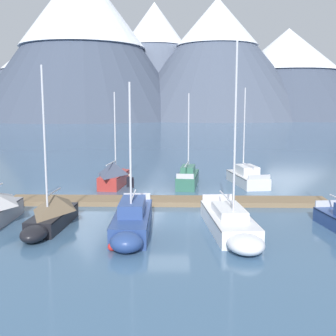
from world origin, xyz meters
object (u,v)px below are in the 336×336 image
object	(u,v)px
sailboat_end_of_dock	(246,177)
mooring_buoy_inner_mooring	(113,247)
person_on_dock	(131,185)
sailboat_second_berth	(52,213)
sailboat_far_berth	(189,177)
sailboat_mid_dock_port	(116,174)
sailboat_mid_dock_starboard	(133,221)
sailboat_outer_slip	(232,223)

from	to	relation	value
sailboat_end_of_dock	mooring_buoy_inner_mooring	bearing A→B (deg)	-118.58
sailboat_end_of_dock	person_on_dock	bearing A→B (deg)	-140.29
sailboat_second_berth	sailboat_far_berth	distance (m)	14.09
sailboat_mid_dock_port	mooring_buoy_inner_mooring	world-z (taller)	sailboat_mid_dock_port
sailboat_mid_dock_port	mooring_buoy_inner_mooring	distance (m)	15.28
person_on_dock	sailboat_far_berth	bearing A→B (deg)	59.17
sailboat_mid_dock_port	person_on_dock	distance (m)	6.67
sailboat_far_berth	mooring_buoy_inner_mooring	xyz separation A→B (m)	(-4.03, -15.43, -0.44)
sailboat_far_berth	sailboat_mid_dock_starboard	bearing A→B (deg)	-104.75
sailboat_second_berth	sailboat_end_of_dock	world-z (taller)	sailboat_second_berth
sailboat_end_of_dock	person_on_dock	distance (m)	11.23
sailboat_outer_slip	sailboat_end_of_dock	bearing A→B (deg)	76.85
sailboat_second_berth	sailboat_mid_dock_port	world-z (taller)	sailboat_second_berth
mooring_buoy_inner_mooring	sailboat_far_berth	bearing A→B (deg)	75.35
sailboat_second_berth	sailboat_far_berth	xyz separation A→B (m)	(7.61, 11.86, -0.12)
sailboat_mid_dock_starboard	mooring_buoy_inner_mooring	xyz separation A→B (m)	(-0.66, -2.61, -0.44)
person_on_dock	mooring_buoy_inner_mooring	size ratio (longest dim) A/B	3.74
mooring_buoy_inner_mooring	sailboat_outer_slip	bearing A→B (deg)	24.23
sailboat_mid_dock_starboard	person_on_dock	distance (m)	6.20
sailboat_mid_dock_port	sailboat_outer_slip	bearing A→B (deg)	-60.26
sailboat_mid_dock_port	mooring_buoy_inner_mooring	xyz separation A→B (m)	(1.72, -15.17, -0.72)
sailboat_mid_dock_starboard	sailboat_outer_slip	bearing A→B (deg)	-1.43
sailboat_second_berth	sailboat_end_of_dock	size ratio (longest dim) A/B	1.07
sailboat_second_berth	sailboat_outer_slip	bearing A→B (deg)	-6.80
sailboat_end_of_dock	person_on_dock	xyz separation A→B (m)	(-8.62, -7.16, 0.68)
sailboat_end_of_dock	sailboat_mid_dock_port	bearing A→B (deg)	-175.96
sailboat_mid_dock_port	sailboat_outer_slip	world-z (taller)	sailboat_outer_slip
sailboat_mid_dock_starboard	person_on_dock	world-z (taller)	sailboat_mid_dock_starboard
sailboat_mid_dock_starboard	sailboat_far_berth	xyz separation A→B (m)	(3.38, 12.82, 0.00)
sailboat_end_of_dock	mooring_buoy_inner_mooring	world-z (taller)	sailboat_end_of_dock
sailboat_end_of_dock	mooring_buoy_inner_mooring	size ratio (longest dim) A/B	16.87
sailboat_mid_dock_port	person_on_dock	bearing A→B (deg)	-74.70
sailboat_far_berth	sailboat_outer_slip	distance (m)	13.03
sailboat_mid_dock_starboard	person_on_dock	bearing A→B (deg)	95.73
sailboat_far_berth	person_on_dock	world-z (taller)	sailboat_far_berth
sailboat_mid_dock_starboard	sailboat_far_berth	distance (m)	13.26
sailboat_mid_dock_starboard	sailboat_far_berth	size ratio (longest dim) A/B	1.02
person_on_dock	mooring_buoy_inner_mooring	xyz separation A→B (m)	(-0.04, -8.74, -1.07)
sailboat_outer_slip	sailboat_mid_dock_port	bearing A→B (deg)	119.74
person_on_dock	sailboat_second_berth	bearing A→B (deg)	-125.01
sailboat_far_berth	person_on_dock	size ratio (longest dim) A/B	4.24
sailboat_mid_dock_starboard	sailboat_end_of_dock	distance (m)	15.52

